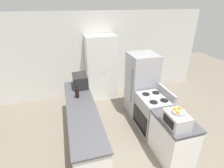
# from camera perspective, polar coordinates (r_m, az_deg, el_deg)

# --- Properties ---
(wall_back) EXTENTS (7.00, 0.06, 2.60)m
(wall_back) POSITION_cam_1_polar(r_m,az_deg,el_deg) (5.60, -4.70, 9.36)
(wall_back) COLOR silver
(wall_back) RESTS_ON ground_plane
(counter_left) EXTENTS (0.60, 2.66, 0.88)m
(counter_left) POSITION_cam_1_polar(r_m,az_deg,el_deg) (3.92, -9.47, -13.06)
(counter_left) COLOR silver
(counter_left) RESTS_ON ground_plane
(counter_right) EXTENTS (0.60, 0.87, 0.88)m
(counter_right) POSITION_cam_1_polar(r_m,az_deg,el_deg) (3.75, 19.09, -16.51)
(counter_right) COLOR silver
(counter_right) RESTS_ON ground_plane
(pantry_cabinet) EXTENTS (0.90, 0.55, 1.97)m
(pantry_cabinet) POSITION_cam_1_polar(r_m,az_deg,el_deg) (5.41, -3.56, 5.31)
(pantry_cabinet) COLOR silver
(pantry_cabinet) RESTS_ON ground_plane
(stove) EXTENTS (0.66, 0.77, 1.04)m
(stove) POSITION_cam_1_polar(r_m,az_deg,el_deg) (4.29, 13.18, -9.30)
(stove) COLOR #9E9EA3
(stove) RESTS_ON ground_plane
(refrigerator) EXTENTS (0.72, 0.70, 1.68)m
(refrigerator) POSITION_cam_1_polar(r_m,az_deg,el_deg) (4.70, 9.50, -0.22)
(refrigerator) COLOR #A3A3A8
(refrigerator) RESTS_ON ground_plane
(microwave) EXTENTS (0.35, 0.50, 0.32)m
(microwave) POSITION_cam_1_polar(r_m,az_deg,el_deg) (4.43, -10.35, 1.01)
(microwave) COLOR black
(microwave) RESTS_ON counter_left
(wine_bottle) EXTENTS (0.08, 0.08, 0.30)m
(wine_bottle) POSITION_cam_1_polar(r_m,az_deg,el_deg) (3.97, -11.35, -2.85)
(wine_bottle) COLOR black
(wine_bottle) RESTS_ON counter_left
(toaster_oven) EXTENTS (0.33, 0.44, 0.25)m
(toaster_oven) POSITION_cam_1_polar(r_m,az_deg,el_deg) (3.25, 20.31, -10.88)
(toaster_oven) COLOR #B2B2B7
(toaster_oven) RESTS_ON counter_right
(fruit_bowl) EXTENTS (0.22, 0.22, 0.10)m
(fruit_bowl) POSITION_cam_1_polar(r_m,az_deg,el_deg) (3.18, 20.87, -8.39)
(fruit_bowl) COLOR #B2A893
(fruit_bowl) RESTS_ON toaster_oven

